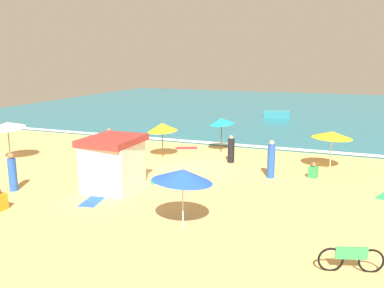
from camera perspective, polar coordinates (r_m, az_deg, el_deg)
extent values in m
plane|color=#E5B26B|center=(21.53, -0.48, -3.53)|extent=(60.00, 60.00, 0.00)
cube|color=teal|center=(48.24, 11.82, 5.06)|extent=(60.00, 44.00, 0.10)
cube|color=white|center=(27.29, 4.36, 0.04)|extent=(57.00, 0.70, 0.01)
cube|color=white|center=(18.43, -11.13, -3.10)|extent=(2.27, 2.72, 2.09)
cube|color=#A5332D|center=(18.16, -11.28, 0.53)|extent=(2.23, 2.76, 0.29)
cylinder|color=#4C3823|center=(25.23, -24.65, 0.26)|extent=(0.05, 0.05, 2.20)
cone|color=white|center=(25.06, -24.85, 2.46)|extent=(2.21, 2.23, 0.53)
cylinder|color=silver|center=(22.35, 19.22, -0.97)|extent=(0.05, 0.05, 2.01)
cone|color=yellow|center=(22.18, 19.38, 1.25)|extent=(2.37, 2.37, 0.41)
cylinder|color=#4C3823|center=(25.08, 4.21, 1.19)|extent=(0.05, 0.05, 2.12)
cone|color=#19B7C6|center=(24.92, 4.24, 3.26)|extent=(2.16, 2.15, 0.54)
cylinder|color=#4C3823|center=(23.84, -4.23, 0.49)|extent=(0.05, 0.05, 2.02)
cone|color=yellow|center=(23.69, -4.26, 2.42)|extent=(2.50, 2.50, 0.62)
cylinder|color=silver|center=(14.00, -1.31, -7.87)|extent=(0.05, 0.05, 2.06)
cone|color=blue|center=(13.73, -1.33, -4.48)|extent=(3.01, 3.01, 0.63)
torus|color=black|center=(12.54, 24.19, -14.99)|extent=(0.71, 0.27, 0.72)
torus|color=black|center=(12.21, 19.16, -15.32)|extent=(0.71, 0.27, 0.72)
cube|color=green|center=(12.27, 21.80, -14.25)|extent=(0.86, 0.31, 0.36)
cylinder|color=black|center=(22.73, 5.60, -0.97)|extent=(0.53, 0.53, 1.36)
sphere|color=#DBA884|center=(22.57, 5.64, 0.95)|extent=(0.22, 0.22, 0.22)
cube|color=orange|center=(17.48, -25.76, -7.44)|extent=(0.44, 0.44, 0.65)
cylinder|color=orange|center=(24.74, -11.68, 0.00)|extent=(0.43, 0.43, 1.43)
sphere|color=#9E6B47|center=(24.58, -11.76, 1.91)|extent=(0.27, 0.27, 0.27)
cylinder|color=blue|center=(20.12, 11.21, -2.44)|extent=(0.52, 0.52, 1.66)
sphere|color=beige|center=(19.90, 11.32, 0.17)|extent=(0.24, 0.24, 0.24)
cube|color=green|center=(20.77, 16.90, -3.85)|extent=(0.50, 0.50, 0.56)
sphere|color=#9E6B47|center=(20.67, 16.96, -2.83)|extent=(0.23, 0.23, 0.23)
cylinder|color=blue|center=(19.55, -24.21, -4.01)|extent=(0.50, 0.50, 1.48)
sphere|color=#9E6B47|center=(19.35, -24.43, -1.55)|extent=(0.28, 0.28, 0.28)
cube|color=blue|center=(17.42, -13.73, -7.71)|extent=(0.99, 1.85, 0.01)
cube|color=green|center=(19.46, -3.35, -5.25)|extent=(1.93, 1.68, 0.01)
cube|color=red|center=(26.37, -0.80, -0.57)|extent=(1.60, 1.25, 0.01)
cube|color=teal|center=(40.12, 12.01, 4.19)|extent=(2.62, 1.59, 0.66)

